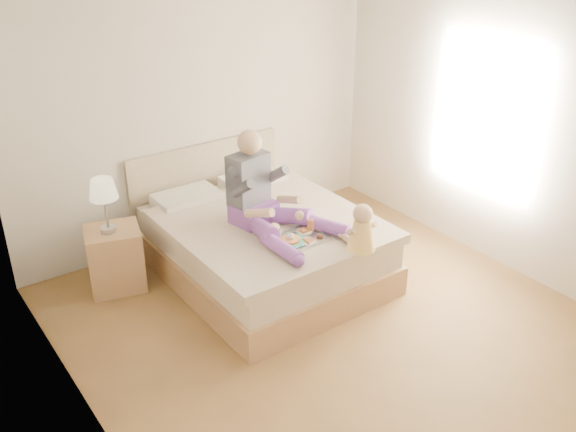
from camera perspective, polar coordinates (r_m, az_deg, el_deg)
room at (r=4.82m, az=5.00°, el=5.52°), size 4.02×4.22×2.71m
bed at (r=6.06m, az=-2.60°, el=-2.23°), size 1.70×2.18×1.00m
nightstand at (r=6.02m, az=-15.11°, el=-3.67°), size 0.58×0.54×0.59m
lamp at (r=5.70m, az=-16.11°, el=2.06°), size 0.25×0.25×0.50m
adult at (r=5.59m, az=-2.17°, el=1.50°), size 0.76×1.12×0.88m
tray at (r=5.45m, az=0.93°, el=-1.86°), size 0.45×0.36×0.12m
baby at (r=5.29m, az=6.51°, el=-1.30°), size 0.27×0.36×0.40m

